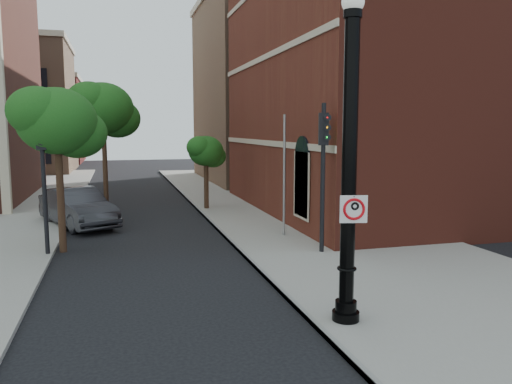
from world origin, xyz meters
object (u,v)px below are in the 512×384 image
object	(u,v)px
traffic_signal_right	(323,154)
lamppost	(349,177)
parked_car	(78,207)
traffic_signal_left	(43,158)
no_parking_sign	(354,209)

from	to	relation	value
traffic_signal_right	lamppost	bearing A→B (deg)	-90.71
parked_car	traffic_signal_left	size ratio (longest dim) A/B	1.04
lamppost	traffic_signal_left	xyz separation A→B (m)	(-6.87, 7.81, 0.06)
traffic_signal_left	parked_car	bearing A→B (deg)	89.05
traffic_signal_right	no_parking_sign	bearing A→B (deg)	-89.85
parked_car	traffic_signal_right	bearing A→B (deg)	-66.90
no_parking_sign	parked_car	distance (m)	14.72
lamppost	traffic_signal_left	bearing A→B (deg)	131.34
parked_car	traffic_signal_right	xyz separation A→B (m)	(8.14, -7.33, 2.54)
traffic_signal_right	traffic_signal_left	bearing A→B (deg)	-176.20
lamppost	no_parking_sign	distance (m)	0.66
no_parking_sign	lamppost	bearing A→B (deg)	115.66
lamppost	parked_car	world-z (taller)	lamppost
no_parking_sign	parked_car	xyz separation A→B (m)	(-6.31, 13.18, -1.72)
no_parking_sign	traffic_signal_right	world-z (taller)	traffic_signal_right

